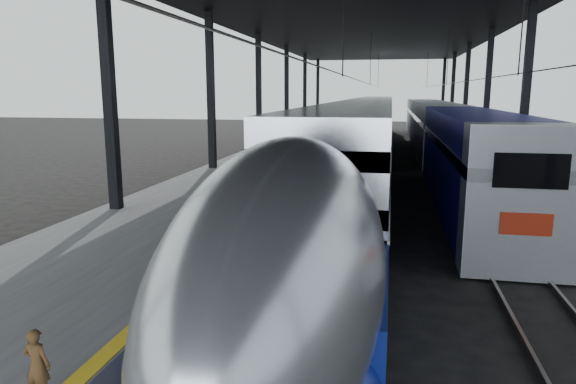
# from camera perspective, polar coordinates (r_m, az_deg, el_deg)

# --- Properties ---
(ground) EXTENTS (160.00, 160.00, 0.00)m
(ground) POSITION_cam_1_polar(r_m,az_deg,el_deg) (12.54, -6.00, -12.44)
(ground) COLOR black
(ground) RESTS_ON ground
(platform) EXTENTS (6.00, 80.00, 1.00)m
(platform) POSITION_cam_1_polar(r_m,az_deg,el_deg) (32.06, -1.44, 3.01)
(platform) COLOR #4C4C4F
(platform) RESTS_ON ground
(yellow_strip) EXTENTS (0.30, 80.00, 0.01)m
(yellow_strip) POSITION_cam_1_polar(r_m,az_deg,el_deg) (31.50, 3.55, 3.78)
(yellow_strip) COLOR gold
(yellow_strip) RESTS_ON platform
(rails) EXTENTS (6.52, 80.00, 0.16)m
(rails) POSITION_cam_1_polar(r_m,az_deg,el_deg) (31.37, 12.98, 1.78)
(rails) COLOR slate
(rails) RESTS_ON ground
(canopy) EXTENTS (18.00, 75.00, 9.47)m
(canopy) POSITION_cam_1_polar(r_m,az_deg,el_deg) (31.28, 8.72, 18.52)
(canopy) COLOR black
(canopy) RESTS_ON ground
(tgv_train) EXTENTS (3.13, 65.20, 4.48)m
(tgv_train) POSITION_cam_1_polar(r_m,az_deg,el_deg) (34.99, 8.85, 6.19)
(tgv_train) COLOR #ACAFB3
(tgv_train) RESTS_ON ground
(second_train) EXTENTS (3.03, 56.05, 4.18)m
(second_train) POSITION_cam_1_polar(r_m,az_deg,el_deg) (41.29, 16.23, 6.64)
(second_train) COLOR navy
(second_train) RESTS_ON ground
(child) EXTENTS (0.37, 0.24, 1.01)m
(child) POSITION_cam_1_polar(r_m,az_deg,el_deg) (7.75, -26.10, -16.88)
(child) COLOR #473017
(child) RESTS_ON platform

